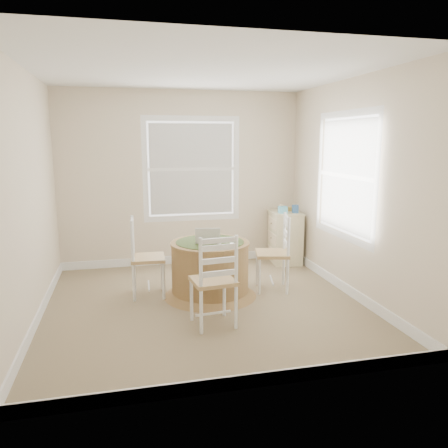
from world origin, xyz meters
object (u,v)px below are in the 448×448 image
object	(u,v)px
chair_right	(272,253)
round_table	(210,266)
chair_left	(148,258)
laptop	(208,240)
chair_near	(213,280)
corner_chest	(285,237)

from	to	relation	value
chair_right	round_table	bearing A→B (deg)	-73.68
round_table	chair_left	distance (m)	0.76
laptop	round_table	bearing A→B (deg)	-132.55
chair_left	chair_near	xyz separation A→B (m)	(0.59, -1.04, 0.00)
chair_left	laptop	world-z (taller)	chair_left
round_table	chair_left	bearing A→B (deg)	174.27
chair_near	round_table	bearing A→B (deg)	-106.08
chair_right	laptop	world-z (taller)	chair_right
chair_near	laptop	bearing A→B (deg)	-104.20
round_table	laptop	distance (m)	0.34
round_table	chair_right	bearing A→B (deg)	11.21
chair_near	corner_chest	size ratio (longest dim) A/B	1.19
round_table	laptop	xyz separation A→B (m)	(-0.03, -0.02, 0.33)
chair_right	laptop	size ratio (longest dim) A/B	2.83
round_table	chair_near	xyz separation A→B (m)	(-0.14, -0.85, 0.10)
chair_right	chair_near	bearing A→B (deg)	-33.26
chair_left	corner_chest	distance (m)	2.39
chair_left	corner_chest	world-z (taller)	chair_left
chair_near	chair_right	size ratio (longest dim) A/B	1.00
round_table	chair_left	size ratio (longest dim) A/B	1.19
chair_near	chair_right	world-z (taller)	same
laptop	chair_near	bearing A→B (deg)	93.19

